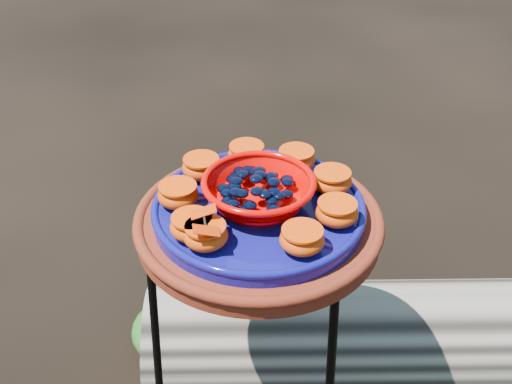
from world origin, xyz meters
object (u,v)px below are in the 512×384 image
(cobalt_plate, at_px, (259,211))
(terracotta_saucer, at_px, (259,224))
(plant_stand, at_px, (258,363))
(driftwood_log, at_px, (485,342))
(red_bowl, at_px, (259,193))

(cobalt_plate, bearing_deg, terracotta_saucer, 0.00)
(plant_stand, distance_m, terracotta_saucer, 0.37)
(terracotta_saucer, bearing_deg, driftwood_log, 42.95)
(plant_stand, distance_m, driftwood_log, 0.66)
(terracotta_saucer, distance_m, driftwood_log, 0.84)
(terracotta_saucer, bearing_deg, cobalt_plate, 0.00)
(red_bowl, distance_m, driftwood_log, 0.89)
(plant_stand, bearing_deg, red_bowl, 0.00)
(plant_stand, distance_m, red_bowl, 0.44)
(red_bowl, xyz_separation_m, driftwood_log, (0.46, 0.43, -0.62))
(plant_stand, bearing_deg, terracotta_saucer, 0.00)
(plant_stand, distance_m, cobalt_plate, 0.40)
(terracotta_saucer, distance_m, cobalt_plate, 0.03)
(red_bowl, bearing_deg, terracotta_saucer, 0.00)
(plant_stand, relative_size, terracotta_saucer, 1.62)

